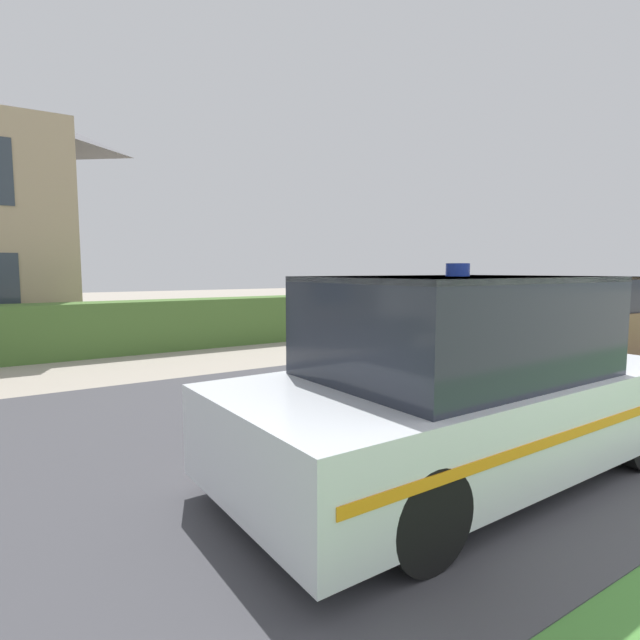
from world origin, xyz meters
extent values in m
cube|color=#424247|center=(0.00, 4.10, 0.01)|extent=(28.00, 6.25, 0.01)
cube|color=#4C7233|center=(-0.57, 10.19, 0.52)|extent=(10.78, 0.85, 1.04)
cylinder|color=black|center=(0.71, 1.68, 0.31)|extent=(0.60, 0.21, 0.60)
cylinder|color=black|center=(0.67, 3.22, 0.31)|extent=(0.60, 0.21, 0.60)
cylinder|color=black|center=(-1.82, 1.63, 0.31)|extent=(0.60, 0.21, 0.60)
cylinder|color=black|center=(-1.85, 3.17, 0.31)|extent=(0.60, 0.21, 0.60)
cube|color=silver|center=(-0.57, 2.42, 0.51)|extent=(4.11, 1.82, 0.66)
cube|color=#232833|center=(-0.70, 2.42, 1.22)|extent=(2.21, 1.61, 0.77)
cube|color=silver|center=(-0.70, 2.42, 1.59)|extent=(2.21, 1.61, 0.04)
cube|color=orange|center=(-0.55, 1.55, 0.56)|extent=(3.87, 0.08, 0.07)
cube|color=orange|center=(-0.59, 3.29, 0.56)|extent=(3.87, 0.08, 0.07)
cylinder|color=#1933A5|center=(-0.70, 2.42, 1.66)|extent=(0.18, 0.18, 0.10)
cylinder|color=black|center=(3.54, 5.17, 0.30)|extent=(0.59, 0.22, 0.58)
cylinder|color=black|center=(3.50, 3.74, 0.30)|extent=(0.59, 0.22, 0.58)
cylinder|color=black|center=(6.09, 5.09, 0.30)|extent=(0.59, 0.22, 0.58)
cube|color=olive|center=(4.80, 4.41, 0.57)|extent=(4.17, 1.75, 0.79)
cube|color=#232833|center=(4.95, 4.41, 1.25)|extent=(2.06, 1.53, 0.58)
cube|color=olive|center=(4.95, 4.41, 1.52)|extent=(2.06, 1.53, 0.04)
camera|label=1|loc=(-3.73, -0.25, 1.66)|focal=28.00mm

